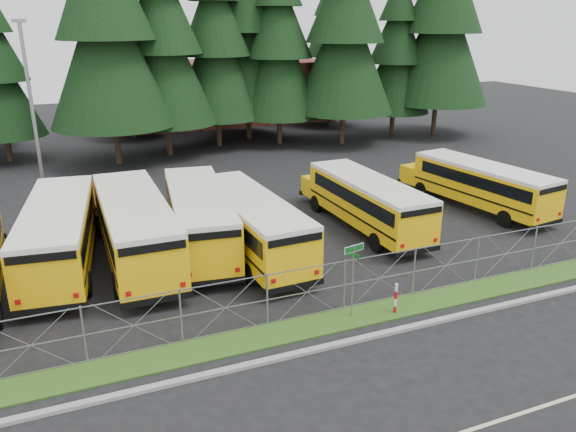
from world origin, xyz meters
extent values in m
plane|color=black|center=(0.00, 0.00, 0.00)|extent=(120.00, 120.00, 0.00)
cube|color=gray|center=(0.00, -3.10, 0.06)|extent=(50.00, 0.25, 0.12)
cube|color=#234614|center=(0.00, -1.70, 0.03)|extent=(50.00, 1.40, 0.06)
cube|color=beige|center=(0.00, -8.00, 0.01)|extent=(50.00, 0.12, 0.01)
cube|color=brown|center=(6.00, 40.00, 3.00)|extent=(22.00, 10.00, 6.00)
cylinder|color=gray|center=(-1.01, -1.61, 1.40)|extent=(0.06, 0.06, 2.80)
cube|color=#0C571B|center=(-1.01, -1.61, 2.68)|extent=(0.79, 0.18, 0.22)
cube|color=white|center=(-1.01, -1.61, 2.68)|extent=(0.83, 0.18, 0.26)
cube|color=#0C571B|center=(-1.01, -1.61, 2.44)|extent=(0.13, 0.54, 0.18)
cylinder|color=#B20C0C|center=(0.58, -1.98, 0.60)|extent=(0.11, 0.11, 1.20)
cylinder|color=gray|center=(-11.10, 15.93, 5.00)|extent=(0.20, 0.20, 10.00)
cube|color=gray|center=(-11.10, 15.93, 10.05)|extent=(0.70, 0.35, 0.18)
camera|label=1|loc=(-9.91, -17.25, 10.19)|focal=35.00mm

